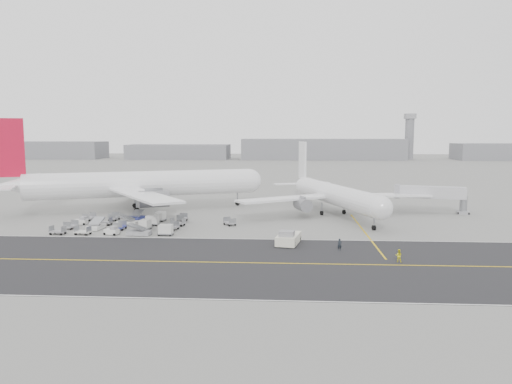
# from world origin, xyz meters

# --- Properties ---
(ground) EXTENTS (700.00, 700.00, 0.00)m
(ground) POSITION_xyz_m (0.00, 0.00, 0.00)
(ground) COLOR gray
(ground) RESTS_ON ground
(taxiway) EXTENTS (220.00, 59.00, 0.03)m
(taxiway) POSITION_xyz_m (5.02, -17.98, 0.01)
(taxiway) COLOR #272729
(taxiway) RESTS_ON ground
(horizon_buildings) EXTENTS (520.00, 28.00, 28.00)m
(horizon_buildings) POSITION_xyz_m (30.00, 260.00, 0.00)
(horizon_buildings) COLOR gray
(horizon_buildings) RESTS_ON ground
(control_tower) EXTENTS (7.00, 7.00, 31.25)m
(control_tower) POSITION_xyz_m (100.00, 265.00, 16.25)
(control_tower) COLOR gray
(control_tower) RESTS_ON ground
(airliner_a) EXTENTS (59.33, 58.23, 21.45)m
(airliner_a) POSITION_xyz_m (-19.93, 28.83, 6.17)
(airliner_a) COLOR white
(airliner_a) RESTS_ON ground
(airliner_b) EXTENTS (43.85, 44.69, 16.01)m
(airliner_b) POSITION_xyz_m (26.02, 24.67, 4.62)
(airliner_b) COLOR white
(airliner_b) RESTS_ON ground
(pushback_tug) EXTENTS (4.44, 8.91, 2.51)m
(pushback_tug) POSITION_xyz_m (15.85, -5.79, 1.03)
(pushback_tug) COLOR silver
(pushback_tug) RESTS_ON ground
(jet_bridge) EXTENTS (16.71, 6.94, 6.24)m
(jet_bridge) POSITION_xyz_m (48.71, 29.32, 4.35)
(jet_bridge) COLOR gray
(jet_bridge) RESTS_ON ground
(gse_cluster) EXTENTS (30.70, 25.82, 2.06)m
(gse_cluster) POSITION_xyz_m (-15.88, 7.05, 0.00)
(gse_cluster) COLOR #A3A2A8
(gse_cluster) RESTS_ON ground
(stray_dolly) EXTENTS (2.81, 3.04, 1.60)m
(stray_dolly) POSITION_xyz_m (4.28, 10.46, 0.00)
(stray_dolly) COLOR silver
(stray_dolly) RESTS_ON ground
(ground_crew_a) EXTENTS (0.71, 0.49, 1.90)m
(ground_crew_a) POSITION_xyz_m (23.83, -9.76, 0.95)
(ground_crew_a) COLOR black
(ground_crew_a) RESTS_ON ground
(ground_crew_b) EXTENTS (1.05, 0.90, 1.87)m
(ground_crew_b) POSITION_xyz_m (31.47, -16.27, 0.94)
(ground_crew_b) COLOR yellow
(ground_crew_b) RESTS_ON ground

